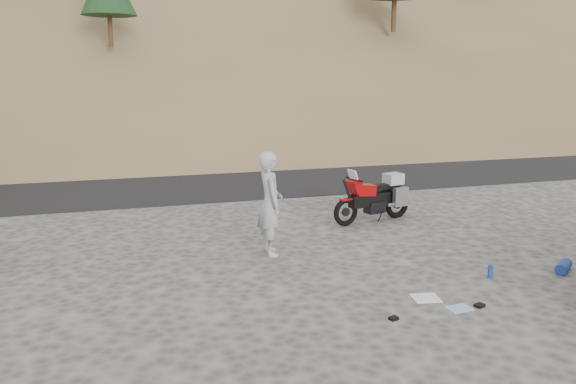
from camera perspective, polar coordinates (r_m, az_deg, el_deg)
name	(u,v)px	position (r m, az deg, el deg)	size (l,w,h in m)	color
ground	(362,267)	(9.80, 7.54, -7.56)	(140.00, 140.00, 0.00)	#43413E
road	(248,176)	(18.12, -4.08, 1.62)	(120.00, 7.00, 0.05)	black
motorcycle	(376,198)	(12.66, 8.95, -0.59)	(2.06, 0.90, 1.25)	black
man	(270,254)	(10.40, -1.79, -6.28)	(0.70, 0.46, 1.91)	#9C9DA1
gear_white_cloth	(426,298)	(8.68, 13.82, -10.41)	(0.39, 0.35, 0.01)	white
gear_blue_mat	(564,267)	(10.52, 26.21, -6.82)	(0.18, 0.18, 0.46)	navy
gear_bottle	(490,271)	(9.76, 19.87, -7.60)	(0.08, 0.08, 0.22)	navy
gear_glove_a	(480,305)	(8.60, 18.88, -10.84)	(0.15, 0.10, 0.04)	black
gear_glove_b	(394,318)	(7.89, 10.68, -12.50)	(0.12, 0.09, 0.04)	black
gear_blue_cloth	(459,308)	(8.45, 17.00, -11.23)	(0.34, 0.25, 0.01)	#92AEE3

